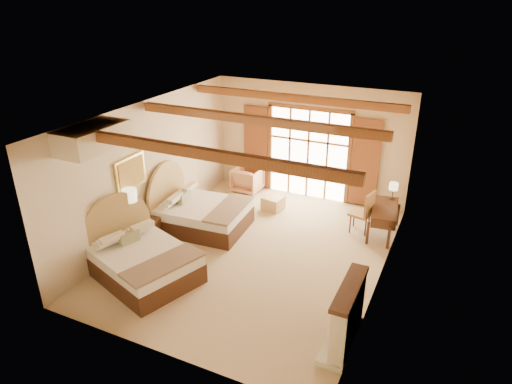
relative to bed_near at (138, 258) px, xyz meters
The scene contains 19 objects.
floor 2.62m from the bed_near, 46.27° to the left, with size 7.00×7.00×0.00m, color tan.
wall_back 5.78m from the bed_near, 71.57° to the left, with size 5.50×5.50×0.00m, color beige.
wall_left 2.41m from the bed_near, 117.18° to the left, with size 7.00×7.00×0.00m, color beige.
wall_right 5.05m from the bed_near, 22.39° to the left, with size 7.00×7.00×0.00m, color beige.
ceiling 3.80m from the bed_near, 46.27° to the left, with size 7.00×7.00×0.00m, color #AC6833.
ceiling_beams 3.71m from the bed_near, 46.27° to the left, with size 5.39×4.60×0.18m, color #925F33, non-canonical shape.
french_doors 5.67m from the bed_near, 71.38° to the left, with size 3.95×0.08×2.60m.
fireplace 4.39m from the bed_near, ahead, with size 0.46×1.40×1.16m.
painting 1.97m from the bed_near, 129.19° to the left, with size 0.06×0.95×0.75m.
canopy_valance 2.61m from the bed_near, 168.03° to the right, with size 0.70×1.40×0.45m, color #F8EAC6.
bed_near is the anchor object (origin of this frame).
bed_far 2.37m from the bed_near, 91.06° to the left, with size 2.23×1.75×1.40m.
nightstand 1.49m from the bed_near, 118.37° to the left, with size 0.45×0.45×0.55m, color #422515.
floor_lamp 1.36m from the bed_near, 133.00° to the left, with size 0.32×0.32×1.53m.
armchair 4.87m from the bed_near, 88.63° to the left, with size 0.78×0.80×0.73m, color tan.
ottoman 4.27m from the bed_near, 72.56° to the left, with size 0.50×0.50×0.36m, color tan.
desk 5.78m from the bed_near, 42.90° to the left, with size 0.75×1.41×0.72m.
desk_chair 5.35m from the bed_near, 46.11° to the left, with size 0.58×0.57×1.07m.
desk_lamp 6.23m from the bed_near, 46.17° to the left, with size 0.22×0.22×0.43m.
Camera 1 is at (3.80, -8.06, 5.48)m, focal length 32.00 mm.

